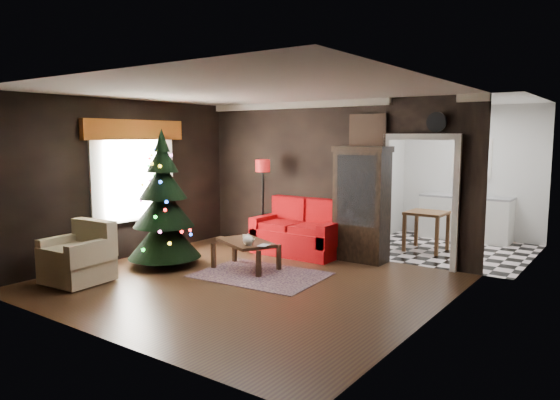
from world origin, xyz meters
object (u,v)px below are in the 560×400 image
Objects in this scene: wall_clock at (437,122)px; coffee_table at (246,255)px; curio_cabinet at (361,207)px; christmas_tree at (163,203)px; teapot at (248,240)px; floor_lamp at (263,206)px; kitchen_table at (426,231)px; armchair at (77,252)px; loveseat at (299,227)px.

coffee_table is at bearing -143.49° from wall_clock.
curio_cabinet reaches higher than coffee_table.
christmas_tree is 1.64m from teapot.
floor_lamp reaches higher than kitchen_table.
kitchen_table is at bearing 113.75° from wall_clock.
wall_clock reaches higher than christmas_tree.
wall_clock reaches higher than armchair.
christmas_tree is at bearing -104.17° from floor_lamp.
coffee_table is 3.19× the size of wall_clock.
christmas_tree is (-1.37, -2.00, 0.55)m from loveseat.
loveseat is 0.74× the size of christmas_tree.
loveseat reaches higher than coffee_table.
loveseat reaches higher than armchair.
loveseat is 0.89× the size of curio_cabinet.
kitchen_table reaches higher than coffee_table.
curio_cabinet is 2.17m from coffee_table.
floor_lamp is (-2.01, -0.19, -0.12)m from curio_cabinet.
armchair is at bearing -127.06° from curio_cabinet.
teapot is at bearing -116.48° from kitchen_table.
wall_clock is (2.20, 2.06, 1.82)m from teapot.
loveseat is at bearing 60.52° from armchair.
christmas_tree is 2.26× the size of coffee_table.
armchair is at bearing -135.86° from wall_clock.
curio_cabinet is 1.88m from wall_clock.
wall_clock is (2.45, 1.81, 2.14)m from coffee_table.
floor_lamp is at bearing -173.44° from wall_clock.
curio_cabinet is at bearing 10.83° from loveseat.
curio_cabinet reaches higher than teapot.
curio_cabinet is 3.36m from christmas_tree.
curio_cabinet is 2.02m from floor_lamp.
loveseat is 1.44m from coffee_table.
curio_cabinet is 2.16m from teapot.
christmas_tree is (-0.51, -2.04, 0.22)m from floor_lamp.
floor_lamp is 1.73m from coffee_table.
wall_clock is at bearing 39.88° from armchair.
curio_cabinet is at bearing -114.44° from kitchen_table.
armchair is at bearing -123.86° from kitchen_table.
wall_clock is (3.98, 3.86, 1.92)m from armchair.
floor_lamp is (-0.86, 0.03, 0.33)m from loveseat.
christmas_tree is 2.63× the size of armchair.
christmas_tree reaches higher than coffee_table.
coffee_table is (-0.10, -1.41, -0.26)m from loveseat.
armchair is 0.86× the size of coffee_table.
floor_lamp is 1.98m from teapot.
loveseat reaches higher than teapot.
floor_lamp is 0.77× the size of christmas_tree.
wall_clock is at bearing 36.51° from coffee_table.
coffee_table is 0.47m from teapot.
wall_clock reaches higher than coffee_table.
wall_clock is at bearing 43.11° from teapot.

